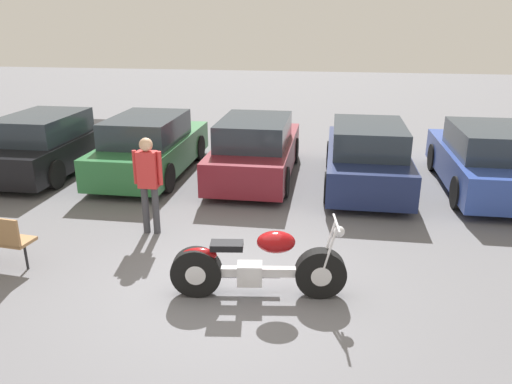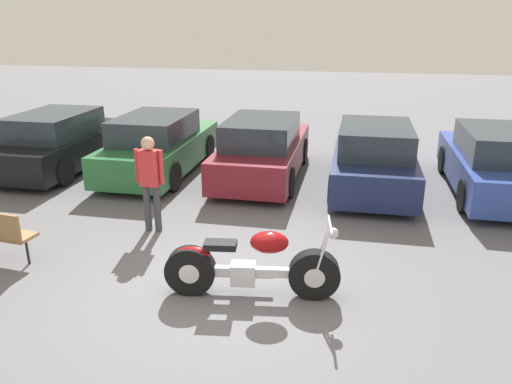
{
  "view_description": "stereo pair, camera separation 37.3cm",
  "coord_description": "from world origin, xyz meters",
  "views": [
    {
      "loc": [
        1.35,
        -6.09,
        3.66
      ],
      "look_at": [
        0.14,
        1.8,
        0.85
      ],
      "focal_mm": 35.0,
      "sensor_mm": 36.0,
      "label": 1
    },
    {
      "loc": [
        1.72,
        -6.02,
        3.66
      ],
      "look_at": [
        0.14,
        1.8,
        0.85
      ],
      "focal_mm": 35.0,
      "sensor_mm": 36.0,
      "label": 2
    }
  ],
  "objects": [
    {
      "name": "parked_car_blue",
      "position": [
        4.73,
        5.1,
        0.68
      ],
      "size": [
        1.81,
        4.34,
        1.46
      ],
      "color": "#2D479E",
      "rests_on": "ground_plane"
    },
    {
      "name": "parked_car_green",
      "position": [
        -2.96,
        5.15,
        0.68
      ],
      "size": [
        1.81,
        4.34,
        1.46
      ],
      "color": "#286B38",
      "rests_on": "ground_plane"
    },
    {
      "name": "parked_car_maroon",
      "position": [
        -0.4,
        5.25,
        0.68
      ],
      "size": [
        1.81,
        4.34,
        1.46
      ],
      "color": "maroon",
      "rests_on": "ground_plane"
    },
    {
      "name": "ground_plane",
      "position": [
        0.0,
        0.0,
        0.0
      ],
      "size": [
        60.0,
        60.0,
        0.0
      ],
      "primitive_type": "plane",
      "color": "slate"
    },
    {
      "name": "parked_car_navy",
      "position": [
        2.17,
        5.03,
        0.68
      ],
      "size": [
        1.81,
        4.34,
        1.46
      ],
      "color": "#19234C",
      "rests_on": "ground_plane"
    },
    {
      "name": "motorcycle",
      "position": [
        0.44,
        -0.08,
        0.45
      ],
      "size": [
        2.41,
        0.7,
        1.11
      ],
      "color": "black",
      "rests_on": "ground_plane"
    },
    {
      "name": "person_standing",
      "position": [
        -1.74,
        1.74,
        1.04
      ],
      "size": [
        0.52,
        0.23,
        1.74
      ],
      "color": "#38383D",
      "rests_on": "ground_plane"
    },
    {
      "name": "parked_car_black",
      "position": [
        -5.53,
        5.01,
        0.68
      ],
      "size": [
        1.81,
        4.34,
        1.46
      ],
      "color": "black",
      "rests_on": "ground_plane"
    }
  ]
}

